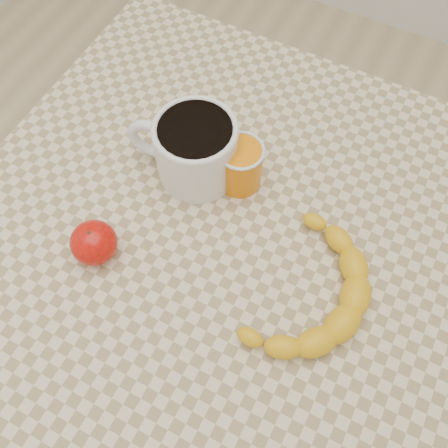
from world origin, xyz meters
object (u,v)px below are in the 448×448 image
at_px(orange_juice_glass, 240,165).
at_px(coffee_mug, 194,148).
at_px(table, 224,255).
at_px(banana, 309,292).
at_px(apple, 94,243).

bearing_deg(orange_juice_glass, coffee_mug, -169.82).
distance_m(table, coffee_mug, 0.19).
relative_size(table, coffee_mug, 4.36).
xyz_separation_m(table, coffee_mug, (-0.09, 0.08, 0.14)).
bearing_deg(banana, coffee_mug, 166.61).
xyz_separation_m(coffee_mug, orange_juice_glass, (0.07, 0.01, -0.02)).
height_order(apple, banana, apple).
bearing_deg(coffee_mug, apple, -106.46).
relative_size(coffee_mug, orange_juice_glass, 2.23).
bearing_deg(apple, table, 38.21).
relative_size(orange_juice_glass, banana, 0.28).
xyz_separation_m(orange_juice_glass, apple, (-0.13, -0.20, -0.01)).
height_order(table, orange_juice_glass, orange_juice_glass).
xyz_separation_m(table, orange_juice_glass, (-0.02, 0.09, 0.13)).
xyz_separation_m(orange_juice_glass, banana, (0.17, -0.13, -0.02)).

